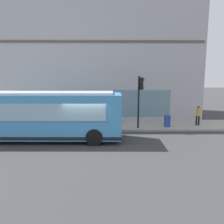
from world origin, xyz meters
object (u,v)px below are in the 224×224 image
object	(u,v)px
city_bus_nearside	(41,116)
newspaper_vending_box	(167,121)
pedestrian_near_building_entrance	(198,114)
pedestrian_by_light_pole	(84,114)
traffic_light_near_corner	(140,92)
fire_hydrant	(117,120)
pedestrian_near_hydrant	(94,112)

from	to	relation	value
city_bus_nearside	newspaper_vending_box	world-z (taller)	city_bus_nearside
city_bus_nearside	pedestrian_near_building_entrance	size ratio (longest dim) A/B	6.46
pedestrian_near_building_entrance	newspaper_vending_box	distance (m)	2.61
city_bus_nearside	pedestrian_by_light_pole	distance (m)	3.78
traffic_light_near_corner	pedestrian_by_light_pole	world-z (taller)	traffic_light_near_corner
traffic_light_near_corner	newspaper_vending_box	xyz separation A→B (m)	(0.34, -2.17, -2.25)
city_bus_nearside	pedestrian_by_light_pole	bearing A→B (deg)	-37.78
city_bus_nearside	fire_hydrant	distance (m)	6.16
traffic_light_near_corner	fire_hydrant	world-z (taller)	traffic_light_near_corner
traffic_light_near_corner	pedestrian_by_light_pole	xyz separation A→B (m)	(0.31, 4.26, -1.70)
pedestrian_by_light_pole	traffic_light_near_corner	bearing A→B (deg)	-94.21
traffic_light_near_corner	pedestrian_by_light_pole	distance (m)	4.60
fire_hydrant	city_bus_nearside	bearing A→B (deg)	126.92
city_bus_nearside	fire_hydrant	bearing A→B (deg)	-53.08
traffic_light_near_corner	fire_hydrant	xyz separation A→B (m)	(0.99, 1.71, -2.34)
fire_hydrant	pedestrian_near_hydrant	bearing A→B (deg)	68.86
pedestrian_by_light_pole	pedestrian_near_hydrant	xyz separation A→B (m)	(1.38, -0.73, -0.04)
pedestrian_by_light_pole	pedestrian_near_hydrant	world-z (taller)	pedestrian_by_light_pole
city_bus_nearside	newspaper_vending_box	distance (m)	9.29
pedestrian_by_light_pole	pedestrian_near_hydrant	distance (m)	1.56
fire_hydrant	newspaper_vending_box	xyz separation A→B (m)	(-0.65, -3.88, 0.09)
fire_hydrant	newspaper_vending_box	world-z (taller)	newspaper_vending_box
pedestrian_by_light_pole	pedestrian_near_building_entrance	size ratio (longest dim) A/B	1.11
traffic_light_near_corner	newspaper_vending_box	distance (m)	3.14
city_bus_nearside	traffic_light_near_corner	distance (m)	7.21
traffic_light_near_corner	pedestrian_near_hydrant	world-z (taller)	traffic_light_near_corner
newspaper_vending_box	pedestrian_near_hydrant	bearing A→B (deg)	76.68
newspaper_vending_box	fire_hydrant	bearing A→B (deg)	80.53
city_bus_nearside	pedestrian_near_hydrant	world-z (taller)	city_bus_nearside
pedestrian_near_hydrant	city_bus_nearside	bearing A→B (deg)	145.07
pedestrian_near_building_entrance	newspaper_vending_box	bearing A→B (deg)	100.33
pedestrian_near_building_entrance	city_bus_nearside	bearing A→B (deg)	107.08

